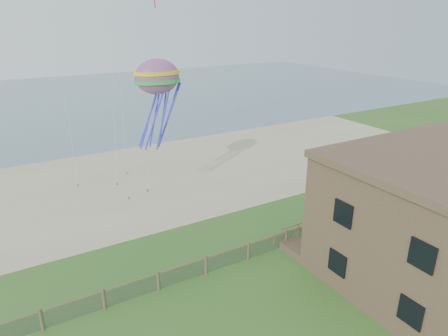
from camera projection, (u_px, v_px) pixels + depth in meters
The scene contains 6 objects.
sand_beach at pixel (124, 183), 36.64m from camera, with size 72.00×20.00×0.02m, color tan.
ocean at pixel (50, 102), 72.12m from camera, with size 160.00×68.00×0.02m, color slate.
chainlink_fence at pixel (206, 266), 23.54m from camera, with size 36.20×0.20×1.25m, color brown, non-canonical shape.
motel_deck at pixel (370, 223), 29.00m from camera, with size 15.00×2.00×0.50m, color brown.
picnic_table at pixel (364, 274), 23.11m from camera, with size 1.72×1.30×0.73m, color brown, non-canonical shape.
octopus_kite at pixel (159, 102), 28.95m from camera, with size 3.40×2.40×7.00m, color orange, non-canonical shape.
Camera 1 is at (-9.19, -11.76, 14.30)m, focal length 32.00 mm.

